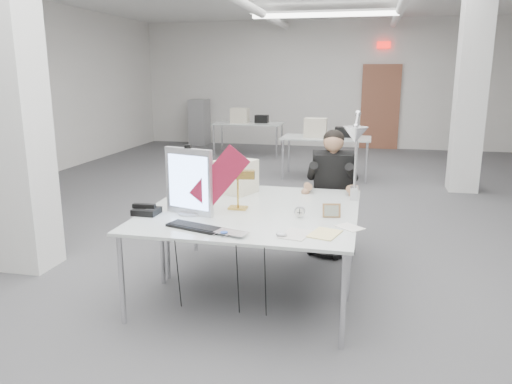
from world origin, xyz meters
TOP-DOWN VIEW (x-y plane):
  - room_shell at (0.04, 0.13)m, footprint 10.04×14.04m
  - desk_main at (0.00, -2.50)m, footprint 1.80×0.90m
  - desk_second at (0.00, -1.60)m, footprint 1.80×0.90m
  - bg_desk_a at (0.20, 3.00)m, footprint 1.60×0.80m
  - bg_desk_b at (-1.80, 5.20)m, footprint 1.60×0.80m
  - filing_cabinet at (-3.50, 6.65)m, footprint 0.45×0.55m
  - office_chair at (0.61, -0.94)m, footprint 0.53×0.53m
  - seated_person at (0.61, -0.99)m, footprint 0.57×0.68m
  - monitor at (-0.48, -2.32)m, footprint 0.44×0.17m
  - pennant at (-0.20, -2.36)m, footprint 0.50×0.11m
  - keyboard at (-0.30, -2.70)m, footprint 0.48×0.28m
  - laptop at (-0.04, -2.82)m, footprint 0.36×0.28m
  - mouse at (0.37, -2.74)m, footprint 0.09×0.08m
  - bankers_lamp at (-0.12, -2.08)m, footprint 0.33×0.18m
  - desk_phone at (-0.83, -2.41)m, footprint 0.21×0.19m
  - picture_frame_left at (-0.65, -2.12)m, footprint 0.13×0.06m
  - picture_frame_right at (0.69, -2.16)m, footprint 0.15×0.07m
  - desk_clock at (0.44, -2.22)m, footprint 0.09×0.04m
  - paper_stack_a at (0.47, -2.67)m, footprint 0.24×0.30m
  - paper_stack_b at (0.68, -2.62)m, footprint 0.26×0.31m
  - paper_stack_c at (0.85, -2.42)m, footprint 0.25×0.24m
  - beige_monitor at (-0.30, -1.49)m, footprint 0.43×0.42m
  - architect_lamp at (0.85, -1.77)m, footprint 0.55×0.83m

SIDE VIEW (x-z plane):
  - office_chair at x=0.61m, z-range 0.00..0.95m
  - filing_cabinet at x=-3.50m, z-range 0.00..1.20m
  - desk_main at x=0.00m, z-range 0.73..0.75m
  - desk_second at x=0.00m, z-range 0.73..0.75m
  - bg_desk_a at x=0.20m, z-range 0.73..0.75m
  - bg_desk_b at x=-1.80m, z-range 0.73..0.75m
  - paper_stack_a at x=0.47m, z-range 0.76..0.76m
  - paper_stack_c at x=0.85m, z-range 0.76..0.76m
  - paper_stack_b at x=0.68m, z-range 0.76..0.76m
  - keyboard at x=-0.30m, z-range 0.76..0.78m
  - laptop at x=-0.04m, z-range 0.76..0.78m
  - mouse at x=0.37m, z-range 0.75..0.79m
  - desk_phone at x=-0.83m, z-range 0.76..0.81m
  - desk_clock at x=0.44m, z-range 0.76..0.85m
  - picture_frame_left at x=-0.65m, z-range 0.75..0.86m
  - picture_frame_right at x=0.69m, z-range 0.75..0.87m
  - seated_person at x=0.61m, z-range 0.44..1.36m
  - beige_monitor at x=-0.30m, z-range 0.75..1.08m
  - bankers_lamp at x=-0.12m, z-range 0.75..1.11m
  - monitor at x=-0.48m, z-range 0.76..1.31m
  - pennant at x=-0.20m, z-range 0.82..1.36m
  - architect_lamp at x=0.85m, z-range 0.75..1.76m
  - room_shell at x=0.04m, z-range 0.07..3.31m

